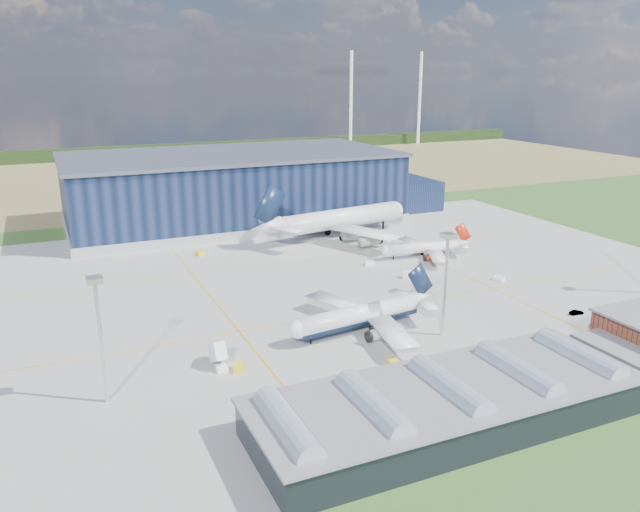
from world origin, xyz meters
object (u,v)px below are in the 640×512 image
Objects in this scene: gse_cart_a at (499,279)px; airliner_navy at (359,305)px; hangar at (239,190)px; gse_tug_a at (395,364)px; gse_cart_b at (370,263)px; light_mast_west at (99,320)px; gse_tug_b at (239,368)px; airliner_red at (423,242)px; airstair at (218,357)px; gse_tug_c at (200,253)px; gse_van_b at (411,275)px; car_b at (577,313)px; gse_van_c at (611,321)px; airliner_widebody at (340,209)px; light_mast_center at (446,268)px.

airliner_navy is at bearing 172.05° from gse_cart_a.
gse_cart_a is at bearing -66.82° from hangar.
gse_tug_a is 63.01m from gse_cart_a.
light_mast_west is at bearing 137.02° from gse_cart_b.
gse_tug_b is at bearing 170.89° from gse_cart_a.
airstair is (-77.50, -46.25, -3.20)m from airliner_red.
gse_tug_c reaches higher than gse_cart_b.
airstair reaches higher than gse_cart_a.
airliner_navy is 41.46m from gse_van_b.
gse_cart_a is 37.30m from gse_cart_b.
light_mast_west is 6.58× the size of car_b.
airliner_red is (36.07, -72.80, -6.62)m from hangar.
gse_van_c is at bearing -164.48° from car_b.
airliner_widebody is 19.85× the size of gse_tug_c.
gse_van_b is 1.28× the size of car_b.
gse_cart_b is (43.41, -31.27, -0.04)m from gse_tug_c.
airliner_navy is 57.49m from gse_van_c.
airliner_widebody is 11.06× the size of airstair.
gse_cart_b is at bearing -76.74° from hangar.
gse_cart_a is 90.42m from gse_tug_c.
airliner_navy is 50.09m from gse_cart_b.
hangar is 46.29m from airliner_widebody.
light_mast_west is 7.88× the size of gse_tug_b.
airliner_red is 28.75m from gse_cart_a.
airstair is at bearing 148.70° from gse_van_b.
gse_van_c is (44.65, -136.50, -10.27)m from hangar.
gse_tug_c is at bearing 100.65° from gse_tug_b.
gse_cart_b is (-6.30, -33.52, -9.48)m from airliner_widebody.
light_mast_west is (-62.81, -124.80, 3.82)m from hangar.
gse_cart_a is 0.52× the size of airstair.
light_mast_west is at bearing -121.29° from gse_tug_c.
hangar is 81.52m from airliner_red.
airliner_widebody is at bearing 72.55° from gse_tug_b.
airliner_navy reaches higher than airstair.
hangar is 25.83× the size of gse_van_c.
airstair is at bearing 39.74° from airliner_red.
gse_tug_b is at bearing 91.77° from car_b.
gse_tug_b is at bearing 145.89° from gse_cart_b.
gse_van_c reaches higher than gse_tug_b.
airliner_widebody reaches higher than gse_tug_c.
light_mast_center is at bearing -86.70° from hangar.
hangar reaches higher than airliner_red.
light_mast_west reaches higher than gse_tug_c.
gse_van_c is at bearing -71.89° from hangar.
gse_van_b is at bearing 57.52° from airliner_red.
car_b is (69.27, -85.93, -0.11)m from gse_tug_c.
airliner_red is at bearing 30.08° from airstair.
gse_cart_a is (53.27, 33.64, -0.03)m from gse_tug_a.
gse_van_c is (27.38, -63.17, 0.70)m from gse_cart_b.
hangar is at bearing 24.03° from car_b.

